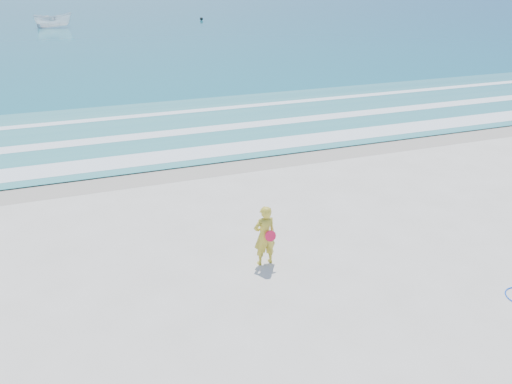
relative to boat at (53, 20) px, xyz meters
name	(u,v)px	position (x,y,z in m)	size (l,w,h in m)	color
ground	(318,307)	(5.43, -60.93, -0.90)	(400.00, 400.00, 0.00)	silver
wet_sand	(207,165)	(5.43, -51.93, -0.90)	(400.00, 2.40, 0.00)	#B2A893
ocean	(84,5)	(5.43, 44.07, -0.88)	(400.00, 190.00, 0.04)	#19727F
shallow	(179,127)	(5.43, -46.93, -0.85)	(400.00, 10.00, 0.01)	#59B7AD
foam_near	(199,153)	(5.43, -50.63, -0.84)	(400.00, 1.40, 0.01)	white
foam_mid	(183,132)	(5.43, -47.73, -0.84)	(400.00, 0.90, 0.01)	white
foam_far	(168,113)	(5.43, -44.43, -0.84)	(400.00, 0.60, 0.01)	white
boat	(53,20)	(0.00, 0.00, 0.00)	(1.67, 4.44, 1.71)	white
buoy	(201,19)	(19.34, 3.01, -0.63)	(0.44, 0.44, 0.44)	black
woman	(265,236)	(4.99, -58.92, -0.13)	(0.59, 0.42, 1.54)	gold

